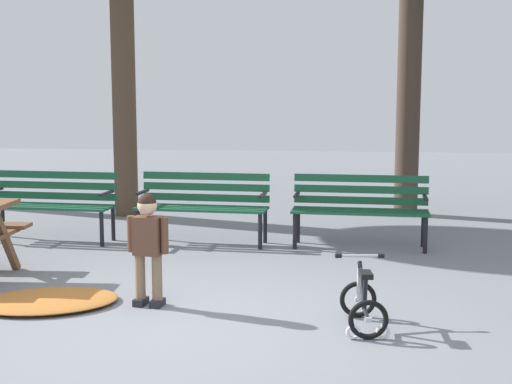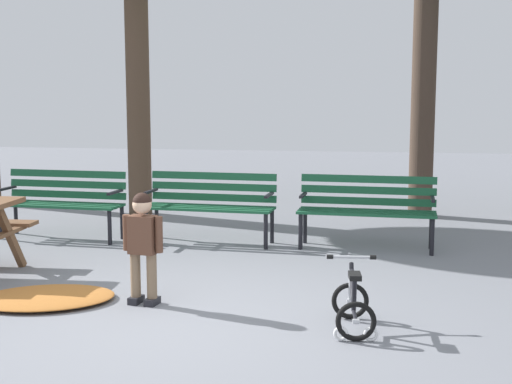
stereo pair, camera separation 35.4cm
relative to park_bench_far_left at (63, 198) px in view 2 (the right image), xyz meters
The scene contains 7 objects.
ground 3.87m from the park_bench_far_left, 53.38° to the right, with size 36.00×36.00×0.00m, color slate.
park_bench_far_left is the anchor object (origin of this frame).
park_bench_left 1.90m from the park_bench_far_left, ahead, with size 1.62×0.54×0.85m.
park_bench_right 3.80m from the park_bench_far_left, ahead, with size 1.62×0.52×0.85m.
child_standing 3.22m from the park_bench_far_left, 52.66° to the right, with size 0.37×0.19×0.97m.
kids_bicycle 4.77m from the park_bench_far_left, 37.89° to the right, with size 0.42×0.59×0.54m.
leaf_pile 2.88m from the park_bench_far_left, 67.81° to the right, with size 1.19×0.83×0.07m, color #B26B2D.
Camera 2 is at (1.64, -5.05, 1.77)m, focal length 48.78 mm.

